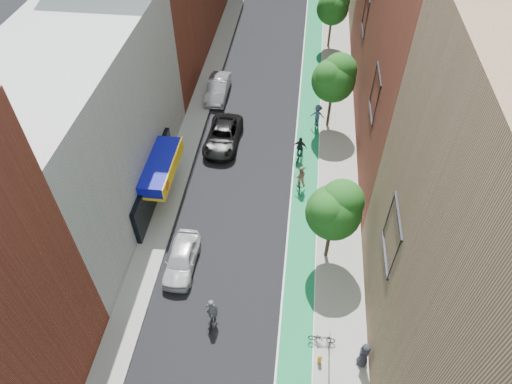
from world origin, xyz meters
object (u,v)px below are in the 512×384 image
(pedestrian, at_px, (364,355))
(cyclist_lead, at_px, (212,315))
(cyclist_lane_far, at_px, (317,117))
(parked_car_white, at_px, (182,259))
(parked_car_silver, at_px, (218,88))
(cyclist_lane_near, at_px, (300,179))
(parked_car_black, at_px, (223,136))
(cyclist_lane_mid, at_px, (300,151))
(fire_hydrant, at_px, (320,359))

(pedestrian, bearing_deg, cyclist_lead, -86.81)
(cyclist_lane_far, bearing_deg, parked_car_white, 70.86)
(parked_car_white, height_order, parked_car_silver, parked_car_silver)
(parked_car_silver, xyz_separation_m, cyclist_lane_near, (8.16, -11.40, 0.14))
(parked_car_black, distance_m, cyclist_lead, 16.28)
(parked_car_white, distance_m, cyclist_lane_far, 17.66)
(parked_car_silver, xyz_separation_m, cyclist_lead, (3.67, -22.96, -0.07))
(cyclist_lead, xyz_separation_m, cyclist_lane_mid, (4.34, 14.85, 0.10))
(fire_hydrant, bearing_deg, parked_car_white, 148.45)
(cyclist_lane_mid, relative_size, pedestrian, 1.17)
(fire_hydrant, bearing_deg, parked_car_silver, 111.79)
(parked_car_silver, relative_size, fire_hydrant, 7.34)
(parked_car_black, height_order, cyclist_lane_near, cyclist_lane_near)
(cyclist_lead, height_order, cyclist_lane_near, cyclist_lead)
(cyclist_lane_mid, relative_size, fire_hydrant, 3.25)
(parked_car_white, xyz_separation_m, cyclist_lead, (2.66, -3.66, -0.00))
(fire_hydrant, bearing_deg, cyclist_lane_mid, 96.49)
(parked_car_silver, xyz_separation_m, pedestrian, (12.20, -24.52, 0.28))
(parked_car_black, distance_m, pedestrian, 20.63)
(cyclist_lane_near, distance_m, cyclist_lane_far, 7.79)
(parked_car_white, xyz_separation_m, cyclist_lane_mid, (7.00, 11.19, 0.10))
(cyclist_lead, xyz_separation_m, cyclist_lane_near, (4.49, 11.56, 0.21))
(cyclist_lead, bearing_deg, cyclist_lane_near, -108.30)
(parked_car_white, xyz_separation_m, cyclist_lane_far, (8.25, 15.61, 0.26))
(parked_car_white, distance_m, cyclist_lane_near, 10.66)
(cyclist_lead, height_order, cyclist_lane_far, cyclist_lane_far)
(cyclist_lead, relative_size, cyclist_lane_mid, 0.99)
(parked_car_black, bearing_deg, cyclist_lead, -80.85)
(parked_car_black, distance_m, parked_car_silver, 7.00)
(parked_car_white, height_order, fire_hydrant, parked_car_white)
(parked_car_silver, bearing_deg, parked_car_black, -76.98)
(parked_car_silver, relative_size, cyclist_lane_far, 2.25)
(cyclist_lead, height_order, fire_hydrant, cyclist_lead)
(parked_car_black, bearing_deg, cyclist_lane_far, 24.03)
(pedestrian, relative_size, fire_hydrant, 2.79)
(fire_hydrant, bearing_deg, cyclist_lead, 163.91)
(parked_car_white, distance_m, parked_car_black, 12.50)
(parked_car_black, relative_size, cyclist_lane_far, 2.55)
(parked_car_white, relative_size, cyclist_lane_mid, 2.01)
(cyclist_lane_near, height_order, fire_hydrant, cyclist_lane_near)
(parked_car_white, relative_size, parked_car_silver, 0.89)
(cyclist_lane_mid, bearing_deg, parked_car_silver, -30.44)
(parked_car_black, bearing_deg, fire_hydrant, -63.33)
(cyclist_lane_mid, distance_m, cyclist_lane_far, 4.60)
(parked_car_black, height_order, cyclist_lead, cyclist_lead)
(parked_car_black, relative_size, cyclist_lane_near, 2.63)
(parked_car_silver, bearing_deg, cyclist_lead, -81.11)
(cyclist_lane_near, relative_size, fire_hydrant, 3.16)
(parked_car_white, relative_size, fire_hydrant, 6.54)
(parked_car_black, relative_size, cyclist_lane_mid, 2.56)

